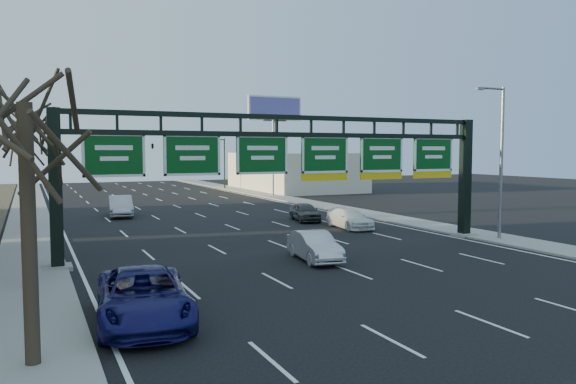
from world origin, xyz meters
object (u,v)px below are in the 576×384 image
car_blue_suv (144,297)px  car_silver_sedan (315,246)px  car_white_wagon (349,218)px  sign_gantry (297,164)px

car_blue_suv → car_silver_sedan: 11.38m
car_white_wagon → car_blue_suv: bearing=-134.4°
car_blue_suv → car_white_wagon: car_blue_suv is taller
sign_gantry → car_blue_suv: sign_gantry is taller
car_blue_suv → car_silver_sedan: size_ratio=1.38×
car_silver_sedan → sign_gantry: bearing=87.6°
car_silver_sedan → car_blue_suv: bearing=-138.4°
car_blue_suv → car_silver_sedan: (9.34, 6.50, -0.12)m
car_blue_suv → car_white_wagon: (16.81, 15.62, -0.16)m
car_white_wagon → car_silver_sedan: bearing=-126.6°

